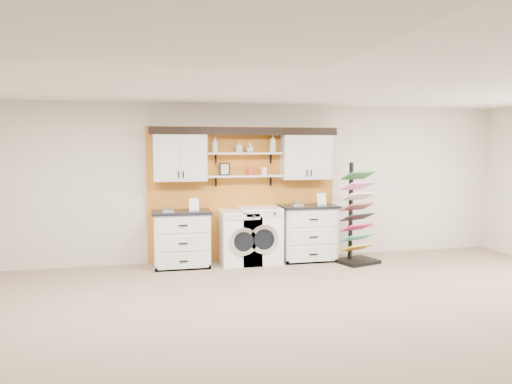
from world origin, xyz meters
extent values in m
plane|color=gray|center=(0.00, 0.00, 0.00)|extent=(10.00, 10.00, 0.00)
plane|color=white|center=(0.00, 0.00, 2.80)|extent=(10.00, 10.00, 0.00)
plane|color=beige|center=(0.00, 4.00, 1.40)|extent=(10.00, 0.00, 10.00)
cube|color=#C06F20|center=(0.00, 3.96, 1.20)|extent=(3.40, 0.07, 2.40)
cube|color=silver|center=(-1.13, 3.80, 1.88)|extent=(0.90, 0.34, 0.84)
cube|color=silver|center=(-1.35, 3.62, 1.88)|extent=(0.42, 0.01, 0.78)
cube|color=silver|center=(-0.91, 3.62, 1.88)|extent=(0.42, 0.01, 0.78)
cube|color=silver|center=(1.13, 3.80, 1.88)|extent=(0.90, 0.34, 0.84)
cube|color=silver|center=(0.91, 3.62, 1.88)|extent=(0.42, 0.01, 0.78)
cube|color=silver|center=(1.35, 3.62, 1.88)|extent=(0.42, 0.01, 0.78)
cube|color=silver|center=(0.00, 3.80, 1.53)|extent=(1.32, 0.28, 0.03)
cube|color=silver|center=(0.00, 3.80, 1.93)|extent=(1.32, 0.28, 0.03)
cube|color=black|center=(0.00, 3.82, 2.33)|extent=(3.30, 0.40, 0.10)
cube|color=black|center=(0.00, 3.63, 2.27)|extent=(3.30, 0.04, 0.04)
cube|color=black|center=(-0.35, 3.85, 1.66)|extent=(0.18, 0.02, 0.22)
cube|color=beige|center=(-0.35, 3.84, 1.66)|extent=(0.14, 0.01, 0.18)
cylinder|color=red|center=(0.10, 3.80, 1.62)|extent=(0.11, 0.11, 0.16)
cylinder|color=silver|center=(0.35, 3.80, 1.61)|extent=(0.10, 0.10, 0.14)
cube|color=silver|center=(-1.13, 3.65, 0.46)|extent=(0.92, 0.60, 0.92)
cube|color=black|center=(-1.13, 3.38, 0.04)|extent=(0.92, 0.06, 0.07)
cube|color=black|center=(-1.13, 3.65, 0.94)|extent=(0.98, 0.66, 0.04)
cube|color=silver|center=(-1.13, 3.34, 0.76)|extent=(0.84, 0.02, 0.26)
cube|color=silver|center=(-1.13, 3.34, 0.46)|extent=(0.84, 0.02, 0.26)
cube|color=silver|center=(-1.13, 3.34, 0.16)|extent=(0.84, 0.02, 0.26)
cube|color=silver|center=(1.13, 3.65, 0.48)|extent=(0.96, 0.60, 0.96)
cube|color=black|center=(1.13, 3.38, 0.04)|extent=(0.96, 0.06, 0.07)
cube|color=black|center=(1.13, 3.65, 0.98)|extent=(1.02, 0.66, 0.04)
cube|color=silver|center=(1.13, 3.34, 0.79)|extent=(0.87, 0.02, 0.27)
cube|color=silver|center=(1.13, 3.34, 0.48)|extent=(0.87, 0.02, 0.27)
cube|color=silver|center=(1.13, 3.34, 0.17)|extent=(0.87, 0.02, 0.27)
cube|color=white|center=(-0.12, 3.65, 0.47)|extent=(0.67, 0.66, 0.94)
cube|color=silver|center=(-0.12, 3.31, 0.87)|extent=(0.57, 0.02, 0.10)
cylinder|color=silver|center=(-0.12, 3.31, 0.46)|extent=(0.48, 0.05, 0.48)
cylinder|color=black|center=(-0.12, 3.29, 0.46)|extent=(0.34, 0.03, 0.34)
cube|color=white|center=(0.23, 3.65, 0.50)|extent=(0.71, 0.66, 0.99)
cube|color=silver|center=(0.23, 3.31, 0.92)|extent=(0.60, 0.02, 0.10)
cylinder|color=silver|center=(0.23, 3.31, 0.48)|extent=(0.50, 0.05, 0.50)
cylinder|color=black|center=(0.23, 3.29, 0.48)|extent=(0.35, 0.03, 0.35)
cube|color=black|center=(1.91, 3.23, 0.03)|extent=(0.78, 0.71, 0.06)
cube|color=black|center=(1.85, 3.42, 0.91)|extent=(0.07, 0.07, 1.72)
cube|color=gold|center=(1.90, 3.25, 0.27)|extent=(0.60, 0.45, 0.15)
cube|color=teal|center=(1.90, 3.25, 0.45)|extent=(0.60, 0.45, 0.15)
cube|color=red|center=(1.90, 3.25, 0.63)|extent=(0.60, 0.45, 0.15)
cube|color=black|center=(1.90, 3.25, 0.82)|extent=(0.60, 0.45, 0.15)
cube|color=#97403F|center=(1.90, 3.25, 1.00)|extent=(0.60, 0.45, 0.15)
cube|color=white|center=(1.90, 3.25, 1.18)|extent=(0.60, 0.45, 0.15)
cube|color=pink|center=(1.90, 3.25, 1.36)|extent=(0.60, 0.45, 0.15)
cube|color=#227D29|center=(1.90, 3.25, 1.55)|extent=(0.60, 0.45, 0.15)
imported|color=silver|center=(-0.53, 3.80, 2.07)|extent=(0.12, 0.11, 0.26)
imported|color=silver|center=(-0.10, 3.80, 2.05)|extent=(0.12, 0.12, 0.20)
imported|color=silver|center=(0.10, 3.80, 2.03)|extent=(0.18, 0.18, 0.17)
imported|color=silver|center=(0.51, 3.80, 2.11)|extent=(0.18, 0.18, 0.32)
camera|label=1|loc=(-1.75, -4.81, 2.04)|focal=35.00mm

